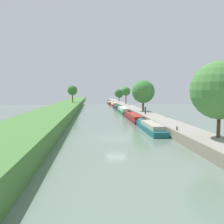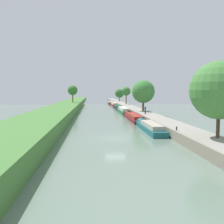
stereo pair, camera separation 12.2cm
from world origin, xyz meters
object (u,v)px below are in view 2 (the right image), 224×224
narrowboat_maroon (133,117)px  narrowboat_navy (117,107)px  person_walking (145,110)px  narrowboat_red (114,105)px  mooring_bollard_far (114,101)px  narrowboat_black (111,103)px  narrowboat_green (123,110)px  narrowboat_teal (149,127)px  mooring_bollard_near (177,128)px

narrowboat_maroon → narrowboat_navy: 32.53m
narrowboat_maroon → person_walking: (2.56, -0.04, 1.49)m
narrowboat_red → mooring_bollard_far: bearing=85.3°
narrowboat_red → narrowboat_black: 15.12m
narrowboat_green → mooring_bollard_far: (1.88, 51.56, 0.71)m
narrowboat_teal → person_walking: 14.81m
narrowboat_teal → mooring_bollard_near: size_ratio=27.62×
narrowboat_teal → narrowboat_red: 61.93m
narrowboat_navy → narrowboat_black: (-0.10, 29.94, -0.01)m
narrowboat_maroon → mooring_bollard_far: (1.82, 67.87, 0.85)m
narrowboat_red → mooring_bollard_far: 20.60m
narrowboat_maroon → mooring_bollard_near: 21.56m
narrowboat_red → narrowboat_black: (-0.24, 15.12, -0.09)m
narrowboat_red → person_walking: 47.48m
narrowboat_teal → narrowboat_maroon: 14.57m
narrowboat_black → person_walking: size_ratio=7.62×
narrowboat_black → person_walking: (2.68, -62.52, 1.50)m
mooring_bollard_near → narrowboat_black: bearing=91.3°
narrowboat_teal → mooring_bollard_far: 82.46m
narrowboat_maroon → mooring_bollard_far: size_ratio=35.27×
narrowboat_maroon → narrowboat_red: 47.36m
narrowboat_navy → mooring_bollard_far: size_ratio=32.76×
mooring_bollard_near → narrowboat_red: bearing=91.4°
narrowboat_red → narrowboat_maroon: bearing=-90.1°
narrowboat_navy → narrowboat_maroon: bearing=-90.0°
narrowboat_maroon → narrowboat_navy: size_ratio=1.08×
narrowboat_green → person_walking: person_walking is taller
narrowboat_green → person_walking: 16.62m
narrowboat_maroon → person_walking: bearing=-0.9°
narrowboat_teal → mooring_bollard_near: bearing=-75.8°
narrowboat_teal → narrowboat_navy: (-0.09, 47.10, -0.05)m
narrowboat_green → mooring_bollard_near: 37.84m
narrowboat_green → mooring_bollard_near: (1.88, -37.79, 0.71)m
narrowboat_black → person_walking: bearing=-87.5°
narrowboat_maroon → narrowboat_green: (-0.06, 16.32, 0.14)m
mooring_bollard_far → narrowboat_red: bearing=-94.7°
narrowboat_teal → narrowboat_black: narrowboat_black is taller
narrowboat_teal → narrowboat_black: bearing=90.1°
narrowboat_green → narrowboat_navy: (0.04, 16.21, -0.13)m
mooring_bollard_near → mooring_bollard_far: size_ratio=1.00×
narrowboat_red → person_walking: size_ratio=8.91×
narrowboat_teal → mooring_bollard_far: (1.75, 82.44, 0.80)m
narrowboat_maroon → mooring_bollard_near: mooring_bollard_near is taller
narrowboat_maroon → narrowboat_red: narrowboat_red is taller
narrowboat_teal → narrowboat_green: 30.89m
person_walking → mooring_bollard_near: 21.45m
narrowboat_green → person_walking: size_ratio=9.60×
narrowboat_navy → narrowboat_black: narrowboat_black is taller
narrowboat_navy → mooring_bollard_near: size_ratio=32.76×
narrowboat_maroon → narrowboat_red: size_ratio=1.07×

